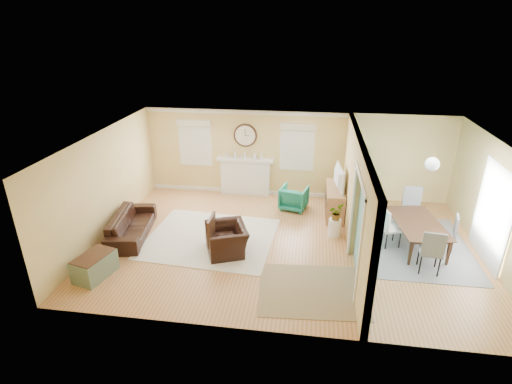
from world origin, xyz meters
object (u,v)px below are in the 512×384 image
sofa (131,225)px  eames_chair (227,239)px  credenza (335,201)px  dining_table (417,234)px  green_chair (294,198)px

sofa → eames_chair: bearing=-108.2°
eames_chair → sofa: bearing=-121.3°
credenza → sofa: bearing=-159.2°
sofa → dining_table: bearing=-95.0°
sofa → eames_chair: (2.52, -0.41, 0.03)m
dining_table → green_chair: bearing=53.3°
sofa → credenza: credenza is taller
eames_chair → dining_table: size_ratio=0.56×
green_chair → credenza: bearing=-177.4°
sofa → green_chair: green_chair is taller
green_chair → credenza: (1.13, -0.22, 0.07)m
eames_chair → dining_table: 4.52m
sofa → green_chair: size_ratio=2.79×
eames_chair → credenza: credenza is taller
credenza → eames_chair: bearing=-137.4°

